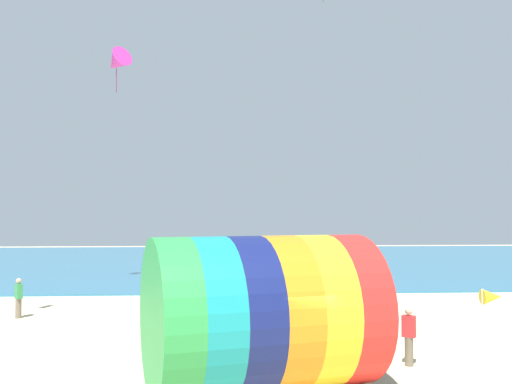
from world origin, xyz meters
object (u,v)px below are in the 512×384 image
object	(u,v)px
giant_inflatable_tube	(262,313)
kite_handler	(409,336)
bystander_near_water	(250,290)
bystander_far_left	(19,298)
beach_flag	(491,302)
kite_magenta_delta	(117,62)

from	to	relation	value
giant_inflatable_tube	kite_handler	world-z (taller)	giant_inflatable_tube
bystander_near_water	bystander_far_left	bearing A→B (deg)	-171.01
giant_inflatable_tube	bystander_far_left	bearing A→B (deg)	132.86
bystander_near_water	beach_flag	xyz separation A→B (m)	(4.82, -12.96, 1.46)
giant_inflatable_tube	beach_flag	size ratio (longest dim) A/B	2.37
bystander_near_water	bystander_far_left	xyz separation A→B (m)	(-9.58, -1.51, -0.02)
kite_handler	beach_flag	bearing A→B (deg)	-77.04
giant_inflatable_tube	bystander_far_left	xyz separation A→B (m)	(-9.30, 10.02, -1.05)
kite_magenta_delta	beach_flag	xyz separation A→B (m)	(10.26, -10.05, -7.97)
bystander_near_water	bystander_far_left	distance (m)	9.70
bystander_near_water	beach_flag	world-z (taller)	beach_flag
giant_inflatable_tube	beach_flag	world-z (taller)	giant_inflatable_tube
bystander_near_water	bystander_far_left	world-z (taller)	bystander_near_water
kite_handler	beach_flag	size ratio (longest dim) A/B	0.63
giant_inflatable_tube	bystander_near_water	bearing A→B (deg)	88.63
giant_inflatable_tube	kite_handler	size ratio (longest dim) A/B	3.75
giant_inflatable_tube	beach_flag	distance (m)	5.31
bystander_far_left	kite_magenta_delta	bearing A→B (deg)	-18.54
giant_inflatable_tube	kite_magenta_delta	xyz separation A→B (m)	(-5.16, 8.63, 8.40)
kite_handler	kite_magenta_delta	bearing A→B (deg)	144.85
kite_handler	kite_magenta_delta	world-z (taller)	kite_magenta_delta
bystander_near_water	kite_handler	bearing A→B (deg)	-67.11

